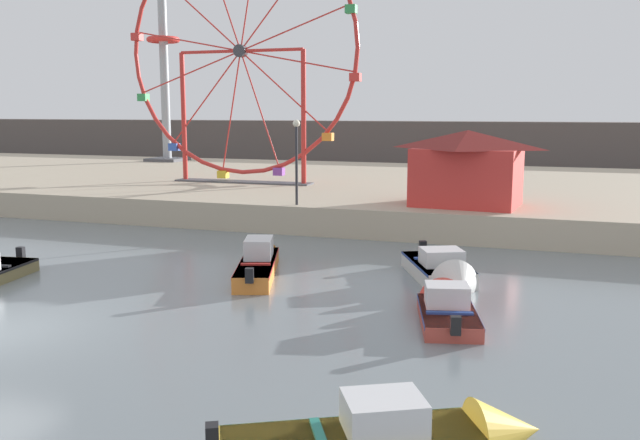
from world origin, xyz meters
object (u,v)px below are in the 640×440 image
Objects in this scene: motorboat_faded_red at (445,305)px; drop_tower_steel_tower at (165,77)px; motorboat_mustard_yellow at (411,435)px; motorboat_pale_grey at (445,273)px; motorboat_orange_hull at (260,260)px; carnival_booth_red_striped at (467,167)px; promenade_lamp_near at (296,149)px; ferris_wheel_red_frame at (241,55)px.

motorboat_faded_red is 42.27m from drop_tower_steel_tower.
motorboat_mustard_yellow reaches higher than motorboat_faded_red.
drop_tower_steel_tower is (-26.85, 27.99, 7.72)m from motorboat_pale_grey.
carnival_booth_red_striped is (5.79, 9.24, 2.60)m from motorboat_orange_hull.
motorboat_orange_hull is 35.74m from drop_tower_steel_tower.
motorboat_faded_red is at bearing -51.73° from promenade_lamp_near.
motorboat_orange_hull is 7.41m from motorboat_faded_red.
motorboat_mustard_yellow is at bearing 170.24° from motorboat_faded_red.
drop_tower_steel_tower is at bearing 132.48° from promenade_lamp_near.
ferris_wheel_red_frame is at bearing 163.03° from carnival_booth_red_striped.
promenade_lamp_near is at bearing 87.79° from motorboat_mustard_yellow.
carnival_booth_red_striped is 1.38× the size of promenade_lamp_near.
carnival_booth_red_striped reaches higher than motorboat_mustard_yellow.
motorboat_pale_grey is 9.46m from carnival_booth_red_striped.
ferris_wheel_red_frame reaches higher than carnival_booth_red_striped.
motorboat_mustard_yellow is at bearing -59.72° from ferris_wheel_red_frame.
carnival_booth_red_striped is (26.41, -18.92, -5.09)m from drop_tower_steel_tower.
motorboat_faded_red is (0.50, -3.28, -0.07)m from motorboat_pale_grey.
motorboat_pale_grey is 10.81m from motorboat_mustard_yellow.
motorboat_faded_red is 13.42m from promenade_lamp_near.
motorboat_orange_hull is 11.21m from carnival_booth_red_striped.
drop_tower_steel_tower reaches higher than motorboat_faded_red.
carnival_booth_red_striped is at bearing 66.15° from motorboat_mustard_yellow.
motorboat_faded_red is at bearing -80.03° from carnival_booth_red_striped.
drop_tower_steel_tower is at bearing 134.39° from ferris_wheel_red_frame.
promenade_lamp_near is (6.23, -7.72, -4.75)m from ferris_wheel_red_frame.
motorboat_orange_hull is at bearing -63.01° from ferris_wheel_red_frame.
motorboat_orange_hull is at bearing -116.43° from carnival_booth_red_striped.
motorboat_mustard_yellow is 19.93m from promenade_lamp_near.
drop_tower_steel_tower is (-20.62, 28.16, 7.69)m from motorboat_orange_hull.
motorboat_orange_hull is at bearing -79.53° from promenade_lamp_near.
ferris_wheel_red_frame is at bearing 128.89° from promenade_lamp_near.
motorboat_orange_hull is 0.41× the size of ferris_wheel_red_frame.
motorboat_faded_red is at bearing -51.46° from ferris_wheel_red_frame.
motorboat_pale_grey is 10.76m from promenade_lamp_near.
drop_tower_steel_tower reaches higher than motorboat_mustard_yellow.
drop_tower_steel_tower is 2.71× the size of carnival_booth_red_striped.
ferris_wheel_red_frame is 2.79× the size of carnival_booth_red_striped.
motorboat_orange_hull is at bearing 96.37° from motorboat_mustard_yellow.
motorboat_mustard_yellow is at bearing -64.06° from promenade_lamp_near.
motorboat_pale_grey is 21.66m from ferris_wheel_red_frame.
promenade_lamp_near reaches higher than motorboat_orange_hull.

